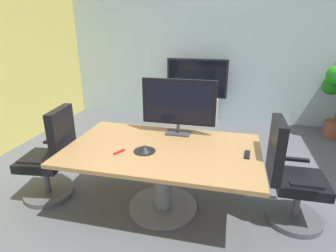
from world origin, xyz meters
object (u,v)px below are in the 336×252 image
tv_monitor (179,104)px  conference_table (163,163)px  office_chair_right (290,181)px  office_chair_left (51,162)px  wall_display_unit (196,102)px  conference_phone (144,149)px  remote_control (247,155)px

tv_monitor → conference_table: bearing=-100.5°
conference_table → office_chair_right: bearing=4.2°
office_chair_left → wall_display_unit: (1.25, 3.00, -0.01)m
office_chair_right → wall_display_unit: bearing=24.6°
tv_monitor → conference_phone: (-0.23, -0.56, -0.33)m
conference_phone → remote_control: size_ratio=1.29×
office_chair_right → conference_phone: office_chair_right is taller
wall_display_unit → conference_phone: 3.06m
conference_phone → tv_monitor: bearing=67.3°
office_chair_right → remote_control: bearing=99.3°
office_chair_left → conference_phone: size_ratio=4.95×
conference_phone → remote_control: 1.01m
conference_table → tv_monitor: size_ratio=2.35×
office_chair_right → conference_phone: 1.49m
conference_table → office_chair_left: bearing=-176.3°
conference_phone → remote_control: conference_phone is taller
office_chair_left → wall_display_unit: 3.25m
office_chair_right → wall_display_unit: size_ratio=0.83×
tv_monitor → remote_control: tv_monitor is taller
conference_table → wall_display_unit: bearing=90.7°
tv_monitor → conference_phone: size_ratio=3.82×
office_chair_right → wall_display_unit: (-1.32, 2.83, -0.01)m
remote_control → office_chair_right: bearing=14.7°
tv_monitor → conference_phone: bearing=-112.7°
office_chair_right → wall_display_unit: wall_display_unit is taller
office_chair_left → conference_table: bearing=86.8°
conference_phone → remote_control: (1.00, 0.14, -0.02)m
conference_table → remote_control: bearing=1.3°
tv_monitor → wall_display_unit: tv_monitor is taller
conference_table → conference_phone: size_ratio=8.98×
conference_table → tv_monitor: 0.69m
office_chair_right → wall_display_unit: 3.12m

